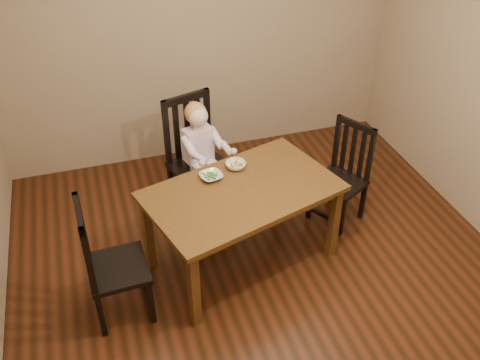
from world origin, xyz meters
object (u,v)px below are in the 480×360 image
object	(u,v)px
toddler	(199,148)
bowl_veg	(236,165)
chair_child	(197,159)
chair_right	(342,175)
bowl_peas	(211,176)
dining_table	(242,198)
chair_left	(109,264)

from	to	relation	value
toddler	bowl_veg	world-z (taller)	toddler
chair_child	chair_right	xyz separation A→B (m)	(1.19, -0.52, -0.08)
bowl_peas	dining_table	bearing A→B (deg)	-47.88
toddler	bowl_peas	world-z (taller)	toddler
chair_right	bowl_peas	world-z (taller)	chair_right
dining_table	chair_left	xyz separation A→B (m)	(-1.06, -0.25, -0.15)
chair_right	bowl_veg	distance (m)	1.02
chair_left	chair_child	bearing A→B (deg)	137.31
toddler	bowl_peas	xyz separation A→B (m)	(-0.04, -0.54, 0.07)
chair_right	bowl_veg	xyz separation A→B (m)	(-0.98, 0.01, 0.30)
chair_left	toddler	xyz separation A→B (m)	(0.91, 1.00, 0.19)
toddler	dining_table	bearing A→B (deg)	84.79
bowl_peas	chair_left	bearing A→B (deg)	-152.05
chair_child	bowl_peas	xyz separation A→B (m)	(-0.02, -0.59, 0.21)
bowl_veg	chair_child	bearing A→B (deg)	112.29
toddler	bowl_peas	distance (m)	0.55
dining_table	bowl_veg	world-z (taller)	bowl_veg
chair_right	bowl_veg	bearing A→B (deg)	60.48
chair_child	bowl_peas	distance (m)	0.63
chair_child	toddler	xyz separation A→B (m)	(0.02, -0.05, 0.14)
dining_table	chair_right	distance (m)	1.07
chair_child	chair_left	world-z (taller)	chair_child
chair_left	toddler	bearing A→B (deg)	135.33
chair_child	dining_table	bearing A→B (deg)	85.14
chair_left	chair_right	size ratio (longest dim) A/B	1.08
chair_right	toddler	distance (m)	1.28
dining_table	bowl_peas	world-z (taller)	bowl_peas
toddler	bowl_veg	size ratio (longest dim) A/B	3.45
chair_right	toddler	world-z (taller)	toddler
bowl_veg	toddler	bearing A→B (deg)	112.91
bowl_peas	bowl_veg	bearing A→B (deg)	20.61
dining_table	bowl_veg	distance (m)	0.32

